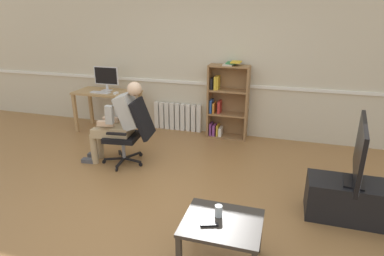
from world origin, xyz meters
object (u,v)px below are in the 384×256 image
object	(u,v)px
keyboard	(100,92)
radiator	(178,117)
imac_monitor	(106,77)
office_chair	(132,130)
drinking_glass	(219,211)
spare_remote	(209,225)
bookshelf	(226,102)
tv_stand	(350,200)
tv_screen	(360,152)
person_seated	(119,121)
coffee_table	(222,228)
computer_mouse	(116,93)
computer_desk	(107,98)

from	to	relation	value
keyboard	radiator	bearing A→B (deg)	22.47
imac_monitor	office_chair	world-z (taller)	imac_monitor
radiator	drinking_glass	xyz separation A→B (m)	(1.47, -3.13, 0.24)
imac_monitor	spare_remote	world-z (taller)	imac_monitor
bookshelf	imac_monitor	bearing A→B (deg)	-174.35
drinking_glass	tv_stand	bearing A→B (deg)	39.39
bookshelf	tv_screen	bearing A→B (deg)	-48.70
bookshelf	person_seated	xyz separation A→B (m)	(-1.28, -1.49, 0.01)
office_chair	coffee_table	xyz separation A→B (m)	(1.67, -1.64, -0.14)
radiator	spare_remote	world-z (taller)	radiator
radiator	office_chair	world-z (taller)	office_chair
bookshelf	spare_remote	world-z (taller)	bookshelf
bookshelf	office_chair	distance (m)	1.83
imac_monitor	tv_stand	bearing A→B (deg)	-24.38
imac_monitor	drinking_glass	world-z (taller)	imac_monitor
office_chair	imac_monitor	bearing A→B (deg)	-145.29
computer_mouse	radiator	xyz separation A→B (m)	(0.98, 0.51, -0.51)
drinking_glass	computer_desk	bearing A→B (deg)	134.59
computer_desk	person_seated	bearing A→B (deg)	-53.08
keyboard	tv_stand	world-z (taller)	keyboard
office_chair	tv_stand	bearing A→B (deg)	72.06
computer_mouse	person_seated	distance (m)	1.25
computer_desk	imac_monitor	xyz separation A→B (m)	(-0.03, 0.08, 0.37)
bookshelf	person_seated	world-z (taller)	bookshelf
bookshelf	coffee_table	bearing A→B (deg)	-79.43
computer_desk	computer_mouse	world-z (taller)	computer_mouse
bookshelf	computer_desk	bearing A→B (deg)	-172.26
computer_desk	drinking_glass	xyz separation A→B (m)	(2.70, -2.74, -0.13)
tv_screen	drinking_glass	bearing A→B (deg)	137.94
tv_stand	spare_remote	bearing A→B (deg)	-137.66
imac_monitor	computer_mouse	size ratio (longest dim) A/B	4.83
radiator	tv_screen	distance (m)	3.48
tv_screen	spare_remote	distance (m)	1.77
keyboard	office_chair	distance (m)	1.54
office_chair	coffee_table	world-z (taller)	office_chair
computer_mouse	spare_remote	xyz separation A→B (m)	(2.40, -2.77, -0.31)
computer_mouse	radiator	distance (m)	1.22
computer_mouse	coffee_table	bearing A→B (deg)	-47.15
person_seated	tv_stand	bearing A→B (deg)	73.11
tv_stand	keyboard	bearing A→B (deg)	158.33
keyboard	tv_stand	distance (m)	4.33
radiator	keyboard	bearing A→B (deg)	-157.53
keyboard	coffee_table	size ratio (longest dim) A/B	0.55
keyboard	office_chair	xyz separation A→B (m)	(1.12, -1.03, -0.24)
computer_desk	keyboard	size ratio (longest dim) A/B	3.21
person_seated	drinking_glass	xyz separation A→B (m)	(1.81, -1.55, -0.15)
keyboard	tv_screen	bearing A→B (deg)	-21.66
computer_desk	computer_mouse	distance (m)	0.32
coffee_table	office_chair	bearing A→B (deg)	135.61
imac_monitor	radiator	bearing A→B (deg)	13.85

